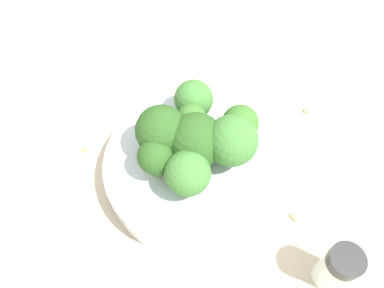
{
  "coord_description": "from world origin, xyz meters",
  "views": [
    {
      "loc": [
        0.15,
        0.14,
        0.39
      ],
      "look_at": [
        0.0,
        0.0,
        0.07
      ],
      "focal_mm": 35.0,
      "sensor_mm": 36.0,
      "label": 1
    }
  ],
  "objects": [
    {
      "name": "broccoli_floret_6",
      "position": [
        -0.02,
        -0.02,
        0.07
      ],
      "size": [
        0.03,
        0.03,
        0.05
      ],
      "color": "#8EB770",
      "rests_on": "bowl"
    },
    {
      "name": "pepper_shaker",
      "position": [
        -0.01,
        0.18,
        0.03
      ],
      "size": [
        0.03,
        0.03,
        0.06
      ],
      "color": "silver",
      "rests_on": "ground_plane"
    },
    {
      "name": "almond_crumb_0",
      "position": [
        0.06,
        -0.12,
        0.0
      ],
      "size": [
        0.01,
        0.01,
        0.01
      ],
      "primitive_type": "cube",
      "rotation": [
        0.0,
        0.0,
        5.04
      ],
      "color": "tan",
      "rests_on": "ground_plane"
    },
    {
      "name": "broccoli_floret_3",
      "position": [
        0.04,
        -0.02,
        0.07
      ],
      "size": [
        0.04,
        0.04,
        0.05
      ],
      "color": "#84AD66",
      "rests_on": "bowl"
    },
    {
      "name": "broccoli_floret_7",
      "position": [
        -0.05,
        -0.04,
        0.06
      ],
      "size": [
        0.05,
        0.05,
        0.05
      ],
      "color": "#8EB770",
      "rests_on": "bowl"
    },
    {
      "name": "broccoli_floret_4",
      "position": [
        0.03,
        0.02,
        0.07
      ],
      "size": [
        0.05,
        0.05,
        0.06
      ],
      "color": "#8EB770",
      "rests_on": "bowl"
    },
    {
      "name": "bowl",
      "position": [
        0.0,
        0.0,
        0.02
      ],
      "size": [
        0.2,
        0.2,
        0.04
      ],
      "primitive_type": "cylinder",
      "color": "silver",
      "rests_on": "ground_plane"
    },
    {
      "name": "broccoli_floret_5",
      "position": [
        0.01,
        -0.03,
        0.07
      ],
      "size": [
        0.06,
        0.06,
        0.07
      ],
      "color": "#84AD66",
      "rests_on": "bowl"
    },
    {
      "name": "almond_crumb_3",
      "position": [
        -0.17,
        0.05,
        0.0
      ],
      "size": [
        0.01,
        0.01,
        0.01
      ],
      "primitive_type": "cube",
      "rotation": [
        0.0,
        0.0,
        0.58
      ],
      "color": "#AD7F4C",
      "rests_on": "ground_plane"
    },
    {
      "name": "ground_plane",
      "position": [
        0.0,
        0.0,
        0.0
      ],
      "size": [
        3.0,
        3.0,
        0.0
      ],
      "primitive_type": "plane",
      "color": "beige"
    },
    {
      "name": "broccoli_floret_0",
      "position": [
        -0.01,
        0.0,
        0.07
      ],
      "size": [
        0.06,
        0.06,
        0.06
      ],
      "color": "#7A9E5B",
      "rests_on": "bowl"
    },
    {
      "name": "broccoli_floret_2",
      "position": [
        -0.05,
        0.02,
        0.07
      ],
      "size": [
        0.04,
        0.04,
        0.06
      ],
      "color": "#84AD66",
      "rests_on": "bowl"
    },
    {
      "name": "broccoli_floret_1",
      "position": [
        -0.03,
        0.03,
        0.08
      ],
      "size": [
        0.05,
        0.05,
        0.07
      ],
      "color": "#7A9E5B",
      "rests_on": "bowl"
    },
    {
      "name": "almond_crumb_1",
      "position": [
        -0.04,
        0.12,
        0.0
      ],
      "size": [
        0.01,
        0.01,
        0.01
      ],
      "primitive_type": "cube",
      "rotation": [
        0.0,
        0.0,
        1.51
      ],
      "color": "tan",
      "rests_on": "ground_plane"
    }
  ]
}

